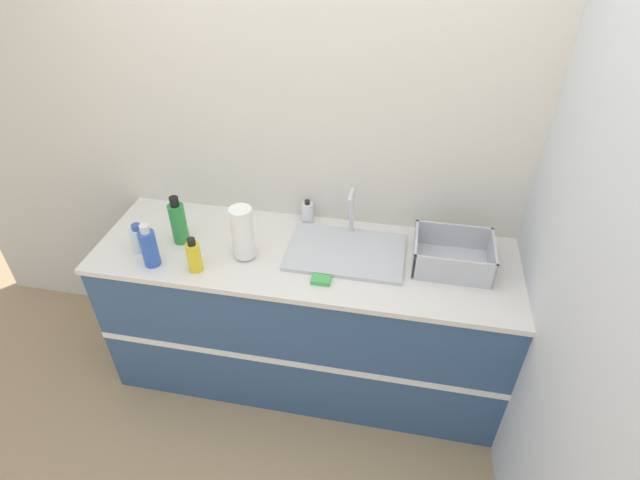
% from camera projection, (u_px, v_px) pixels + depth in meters
% --- Properties ---
extents(ground_plane, '(12.00, 12.00, 0.00)m').
position_uv_depth(ground_plane, '(296.00, 414.00, 2.83)').
color(ground_plane, tan).
extents(wall_back, '(4.54, 0.06, 2.60)m').
position_uv_depth(wall_back, '(319.00, 152.00, 2.59)').
color(wall_back, beige).
rests_on(wall_back, ground_plane).
extents(wall_right, '(0.06, 2.67, 2.60)m').
position_uv_depth(wall_right, '(555.00, 212.00, 2.14)').
color(wall_right, silver).
rests_on(wall_right, ground_plane).
extents(counter_cabinet, '(2.17, 0.69, 0.91)m').
position_uv_depth(counter_cabinet, '(307.00, 316.00, 2.81)').
color(counter_cabinet, '#33517A').
rests_on(counter_cabinet, ground_plane).
extents(sink, '(0.59, 0.39, 0.29)m').
position_uv_depth(sink, '(346.00, 250.00, 2.53)').
color(sink, silver).
rests_on(sink, counter_cabinet).
extents(paper_towel_roll, '(0.11, 0.11, 0.28)m').
position_uv_depth(paper_towel_roll, '(243.00, 233.00, 2.44)').
color(paper_towel_roll, '#4C4C51').
rests_on(paper_towel_roll, counter_cabinet).
extents(dish_rack, '(0.38, 0.30, 0.15)m').
position_uv_depth(dish_rack, '(452.00, 257.00, 2.44)').
color(dish_rack, '#B7BABF').
rests_on(dish_rack, counter_cabinet).
extents(bottle_blue, '(0.08, 0.08, 0.23)m').
position_uv_depth(bottle_blue, '(149.00, 247.00, 2.41)').
color(bottle_blue, '#2D56B7').
rests_on(bottle_blue, counter_cabinet).
extents(bottle_clear, '(0.08, 0.08, 0.15)m').
position_uv_depth(bottle_clear, '(139.00, 239.00, 2.53)').
color(bottle_clear, silver).
rests_on(bottle_clear, counter_cabinet).
extents(bottle_green, '(0.08, 0.08, 0.27)m').
position_uv_depth(bottle_green, '(178.00, 222.00, 2.55)').
color(bottle_green, '#2D8C3D').
rests_on(bottle_green, counter_cabinet).
extents(bottle_yellow, '(0.07, 0.07, 0.19)m').
position_uv_depth(bottle_yellow, '(194.00, 256.00, 2.39)').
color(bottle_yellow, yellow).
rests_on(bottle_yellow, counter_cabinet).
extents(soap_dispenser, '(0.06, 0.06, 0.14)m').
position_uv_depth(soap_dispenser, '(307.00, 213.00, 2.73)').
color(soap_dispenser, silver).
rests_on(soap_dispenser, counter_cabinet).
extents(sponge, '(0.09, 0.06, 0.02)m').
position_uv_depth(sponge, '(321.00, 280.00, 2.36)').
color(sponge, '#4CB259').
rests_on(sponge, counter_cabinet).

